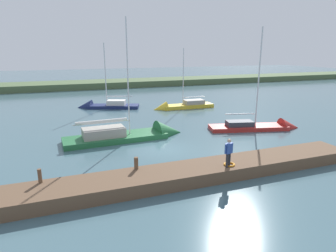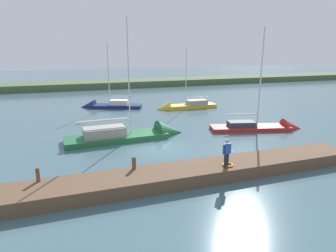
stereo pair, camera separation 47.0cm
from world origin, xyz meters
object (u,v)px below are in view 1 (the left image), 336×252
Objects in this scene: life_ring_buoy at (229,164)px; sailboat_mid_channel at (137,136)px; person_on_dock at (229,151)px; mooring_post_near at (136,163)px; sailboat_far_left at (180,107)px; mooring_post_far at (40,176)px; sailboat_behind_pier at (263,128)px; sailboat_outer_mooring at (102,107)px.

life_ring_buoy is 10.14m from sailboat_mid_channel.
sailboat_mid_channel is 6.46× the size of person_on_dock.
mooring_post_near is 0.42× the size of person_on_dock.
mooring_post_near is at bearing 61.75° from sailboat_far_left.
sailboat_mid_channel is at bearing -130.90° from mooring_post_far.
mooring_post_far is 0.09× the size of sailboat_far_left.
sailboat_outer_mooring is at bearing 143.41° from sailboat_behind_pier.
mooring_post_near is 1.08× the size of life_ring_buoy.
mooring_post_near is 0.08× the size of sailboat_far_left.
sailboat_far_left reaches higher than life_ring_buoy.
sailboat_behind_pier reaches higher than mooring_post_near.
mooring_post_far is 23.61m from sailboat_outer_mooring.
sailboat_behind_pier reaches higher than life_ring_buoy.
sailboat_behind_pier is 5.99× the size of person_on_dock.
mooring_post_near is 5.03m from mooring_post_far.
mooring_post_far is 1.13× the size of life_ring_buoy.
sailboat_behind_pier is 12.49m from person_on_dock.
sailboat_outer_mooring is (0.95, -14.47, -0.06)m from sailboat_mid_channel.
sailboat_outer_mooring is at bearing -105.30° from mooring_post_far.
mooring_post_near is 0.96× the size of mooring_post_far.
sailboat_far_left is (3.55, -12.11, -0.00)m from sailboat_behind_pier.
sailboat_outer_mooring is 5.38× the size of person_on_dock.
mooring_post_near is at bearing 107.20° from sailboat_outer_mooring.
life_ring_buoy is 24.44m from sailboat_outer_mooring.
person_on_dock is (-10.09, 1.55, 0.62)m from mooring_post_far.
mooring_post_far is 11.00m from sailboat_mid_channel.
sailboat_behind_pier is (-12.93, 15.87, 0.02)m from sailboat_outer_mooring.
life_ring_buoy is 0.08× the size of sailboat_far_left.
mooring_post_far is 20.38m from sailboat_behind_pier.
mooring_post_near is 5.47m from life_ring_buoy.
sailboat_outer_mooring is at bearing -21.00° from sailboat_far_left.
sailboat_behind_pier is 1.21× the size of sailboat_far_left.
sailboat_mid_channel is at bearing 178.85° from person_on_dock.
mooring_post_far is at bearing 94.90° from sailboat_outer_mooring.
mooring_post_near is at bearing -107.32° from sailboat_mid_channel.
life_ring_buoy is 0.06× the size of sailboat_behind_pier.
sailboat_behind_pier is (-19.16, -6.88, -1.01)m from mooring_post_far.
sailboat_mid_channel reaches higher than mooring_post_near.
sailboat_behind_pier is at bearing 107.20° from sailboat_far_left.
mooring_post_far is 0.44× the size of person_on_dock.
mooring_post_near is 21.76m from sailboat_far_left.
sailboat_far_left is at bearing 178.34° from sailboat_outer_mooring.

